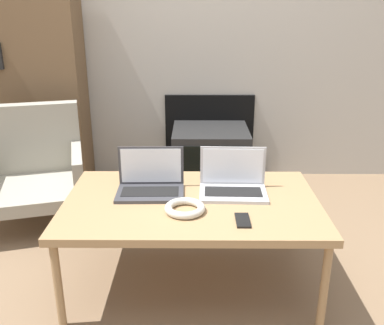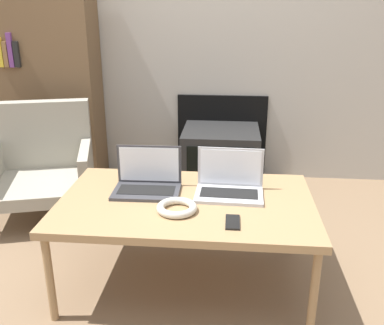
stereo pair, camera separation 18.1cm
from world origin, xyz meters
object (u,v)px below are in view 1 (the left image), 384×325
laptop_left (151,183)px  tv (210,159)px  armchair (31,166)px  laptop_right (233,183)px  headphones (185,208)px  phone (243,220)px

laptop_left → tv: size_ratio=0.59×
laptop_left → armchair: bearing=141.9°
armchair → laptop_right: bearing=-42.4°
laptop_right → armchair: 1.40m
headphones → armchair: 1.32m
tv → laptop_right: bearing=-86.3°
phone → armchair: 1.57m
phone → tv: 1.44m
laptop_right → phone: (0.02, -0.31, -0.04)m
laptop_left → phone: 0.52m
laptop_left → armchair: 1.06m
headphones → tv: 1.36m
laptop_left → phone: size_ratio=2.57×
laptop_left → laptop_right: same height
laptop_left → tv: bearing=72.1°
phone → armchair: armchair is taller
armchair → headphones: bearing=-55.5°
headphones → tv: (0.16, 1.33, -0.24)m
laptop_right → laptop_left: bearing=-178.3°
headphones → laptop_left: bearing=128.5°
headphones → armchair: armchair is taller
phone → tv: size_ratio=0.23×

